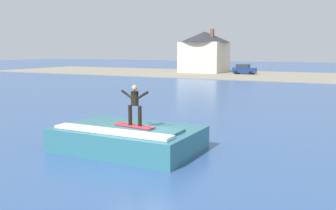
{
  "coord_description": "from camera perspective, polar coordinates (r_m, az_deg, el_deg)",
  "views": [
    {
      "loc": [
        7.64,
        -12.6,
        4.34
      ],
      "look_at": [
        -1.16,
        4.59,
        1.49
      ],
      "focal_mm": 39.96,
      "sensor_mm": 36.0,
      "label": 1
    }
  ],
  "objects": [
    {
      "name": "car_near_shore",
      "position": [
        68.03,
        11.54,
        5.36
      ],
      "size": [
        4.03,
        2.09,
        1.86
      ],
      "color": "navy",
      "rests_on": "ground_plane"
    },
    {
      "name": "surfboard",
      "position": [
        15.9,
        -5.18,
        -3.16
      ],
      "size": [
        2.0,
        0.74,
        0.06
      ],
      "color": "#D8333F",
      "rests_on": "wave_crest"
    },
    {
      "name": "house_with_chimney",
      "position": [
        73.02,
        5.58,
        8.3
      ],
      "size": [
        9.75,
        9.75,
        8.23
      ],
      "color": "beige",
      "rests_on": "ground_plane"
    },
    {
      "name": "ground_plane",
      "position": [
        15.36,
        -4.0,
        -8.03
      ],
      "size": [
        260.0,
        260.0,
        0.0
      ],
      "primitive_type": "plane",
      "color": "#375B94"
    },
    {
      "name": "shoreline_bank",
      "position": [
        64.71,
        20.31,
        4.07
      ],
      "size": [
        120.0,
        23.51,
        0.11
      ],
      "color": "gray",
      "rests_on": "ground_plane"
    },
    {
      "name": "surfer",
      "position": [
        15.65,
        -5.09,
        0.35
      ],
      "size": [
        1.32,
        0.32,
        1.71
      ],
      "color": "black",
      "rests_on": "surfboard"
    },
    {
      "name": "wave_crest",
      "position": [
        16.43,
        -6.15,
        -5.05
      ],
      "size": [
        6.05,
        3.86,
        1.13
      ],
      "color": "#32717C",
      "rests_on": "ground_plane"
    }
  ]
}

